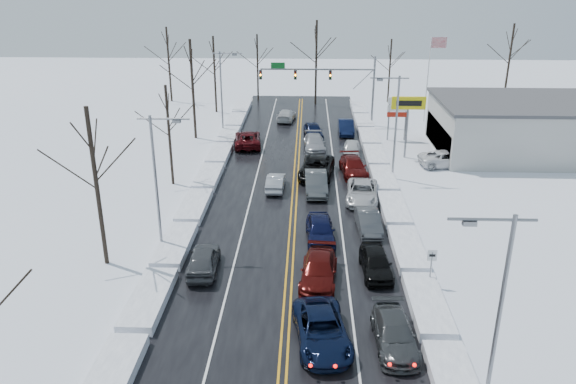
{
  "coord_description": "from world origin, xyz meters",
  "views": [
    {
      "loc": [
        1.0,
        -36.63,
        17.22
      ],
      "look_at": [
        -0.34,
        0.18,
        2.5
      ],
      "focal_mm": 35.0,
      "sensor_mm": 36.0,
      "label": 1
    }
  ],
  "objects_px": {
    "traffic_signal_mast": "(330,78)",
    "flagpole": "(430,72)",
    "oncoming_car_0": "(276,189)",
    "dealership_building": "(540,127)",
    "tires_plus_sign": "(408,107)"
  },
  "relations": [
    {
      "from": "dealership_building",
      "to": "oncoming_car_0",
      "type": "bearing_deg",
      "value": -156.69
    },
    {
      "from": "traffic_signal_mast",
      "to": "dealership_building",
      "type": "distance_m",
      "value": 23.01
    },
    {
      "from": "traffic_signal_mast",
      "to": "dealership_building",
      "type": "height_order",
      "value": "traffic_signal_mast"
    },
    {
      "from": "traffic_signal_mast",
      "to": "flagpole",
      "type": "height_order",
      "value": "flagpole"
    },
    {
      "from": "flagpole",
      "to": "oncoming_car_0",
      "type": "relative_size",
      "value": 2.48
    },
    {
      "from": "tires_plus_sign",
      "to": "oncoming_car_0",
      "type": "xyz_separation_m",
      "value": [
        -12.11,
        -9.02,
        -4.99
      ]
    },
    {
      "from": "tires_plus_sign",
      "to": "flagpole",
      "type": "bearing_deg",
      "value": 71.56
    },
    {
      "from": "flagpole",
      "to": "dealership_building",
      "type": "bearing_deg",
      "value": -53.73
    },
    {
      "from": "tires_plus_sign",
      "to": "dealership_building",
      "type": "bearing_deg",
      "value": 8.47
    },
    {
      "from": "dealership_building",
      "to": "flagpole",
      "type": "bearing_deg",
      "value": 126.27
    },
    {
      "from": "flagpole",
      "to": "oncoming_car_0",
      "type": "xyz_separation_m",
      "value": [
        -16.78,
        -23.02,
        -5.93
      ]
    },
    {
      "from": "oncoming_car_0",
      "to": "tires_plus_sign",
      "type": "bearing_deg",
      "value": -141.57
    },
    {
      "from": "traffic_signal_mast",
      "to": "oncoming_car_0",
      "type": "bearing_deg",
      "value": -103.53
    },
    {
      "from": "flagpole",
      "to": "oncoming_car_0",
      "type": "bearing_deg",
      "value": -126.09
    },
    {
      "from": "traffic_signal_mast",
      "to": "flagpole",
      "type": "bearing_deg",
      "value": 9.73
    }
  ]
}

